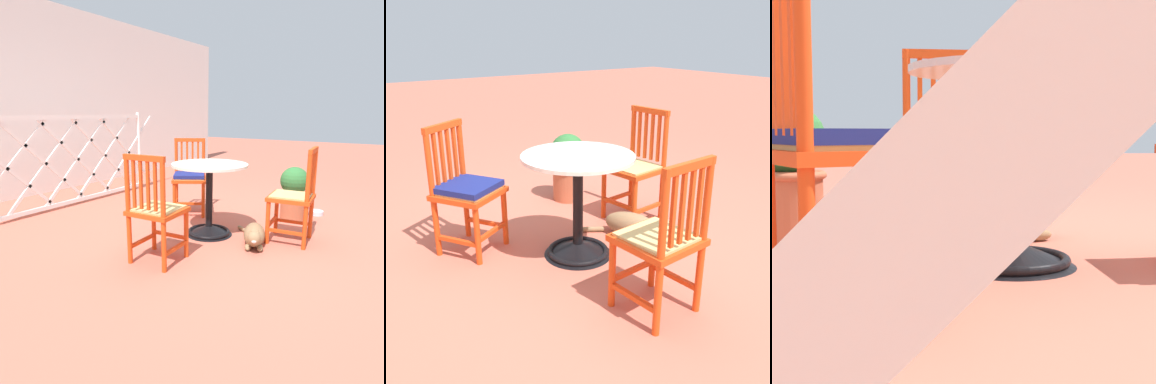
# 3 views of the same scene
# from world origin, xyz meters

# --- Properties ---
(ground_plane) EXTENTS (24.00, 24.00, 0.00)m
(ground_plane) POSITION_xyz_m (0.00, 0.00, 0.00)
(ground_plane) COLOR #BC604C
(building_wall_backdrop) EXTENTS (10.00, 0.20, 2.80)m
(building_wall_backdrop) POSITION_xyz_m (0.00, 3.40, 1.40)
(building_wall_backdrop) COLOR white
(building_wall_backdrop) RESTS_ON ground_plane
(lattice_fence_panel) EXTENTS (3.02, 0.06, 1.22)m
(lattice_fence_panel) POSITION_xyz_m (0.06, 2.33, 0.61)
(lattice_fence_panel) COLOR white
(lattice_fence_panel) RESTS_ON ground_plane
(cafe_table) EXTENTS (0.76, 0.76, 0.73)m
(cafe_table) POSITION_xyz_m (-0.02, 0.24, 0.28)
(cafe_table) COLOR black
(cafe_table) RESTS_ON ground_plane
(orange_chair_near_fence) EXTENTS (0.43, 0.43, 0.91)m
(orange_chair_near_fence) POSITION_xyz_m (-0.83, 0.26, 0.43)
(orange_chair_near_fence) COLOR #D64214
(orange_chair_near_fence) RESTS_ON ground_plane
(orange_chair_at_corner) EXTENTS (0.45, 0.45, 0.91)m
(orange_chair_at_corner) POSITION_xyz_m (0.26, -0.53, 0.43)
(orange_chair_at_corner) COLOR #D64214
(orange_chair_at_corner) RESTS_ON ground_plane
(orange_chair_by_planter) EXTENTS (0.55, 0.55, 0.91)m
(orange_chair_by_planter) POSITION_xyz_m (0.50, 0.83, 0.45)
(orange_chair_by_planter) COLOR #D64214
(orange_chair_by_planter) RESTS_ON ground_plane
(tabby_cat) EXTENTS (0.62, 0.50, 0.23)m
(tabby_cat) POSITION_xyz_m (-0.05, -0.28, 0.10)
(tabby_cat) COLOR #8E704C
(tabby_cat) RESTS_ON ground_plane
(terracotta_planter) EXTENTS (0.32, 0.32, 0.62)m
(terracotta_planter) POSITION_xyz_m (0.95, -0.32, 0.33)
(terracotta_planter) COLOR #B25B3D
(terracotta_planter) RESTS_ON ground_plane
(pet_water_bowl) EXTENTS (0.17, 0.17, 0.05)m
(pet_water_bowl) POSITION_xyz_m (1.30, -0.50, 0.03)
(pet_water_bowl) COLOR silver
(pet_water_bowl) RESTS_ON ground_plane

